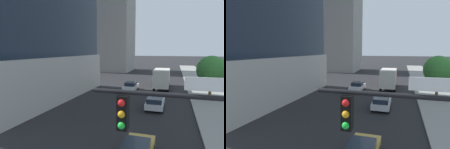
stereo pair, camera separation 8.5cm
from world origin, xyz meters
TOP-DOWN VIEW (x-y plane):
  - sidewalk at (8.92, 20.00)m, footprint 5.38×120.00m
  - construction_building at (-15.18, 55.37)m, footprint 20.41×20.36m
  - traffic_light_pole at (4.87, 2.78)m, footprint 4.97×0.48m
  - street_tree at (8.74, 25.46)m, footprint 3.69×3.69m
  - car_white at (-2.27, 27.22)m, footprint 1.90×4.31m
  - car_silver at (2.27, 18.66)m, footprint 1.86×4.07m
  - box_truck at (2.27, 30.38)m, footprint 2.38×7.72m

SIDE VIEW (x-z plane):
  - sidewalk at x=8.92m, z-range 0.00..0.15m
  - car_silver at x=2.27m, z-range 0.02..1.39m
  - car_white at x=-2.27m, z-range 0.01..1.41m
  - box_truck at x=2.27m, z-range 0.18..3.47m
  - street_tree at x=8.74m, z-range 1.06..6.59m
  - traffic_light_pole at x=4.87m, z-range 1.18..6.82m
  - construction_building at x=-15.18m, z-range -3.03..35.23m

